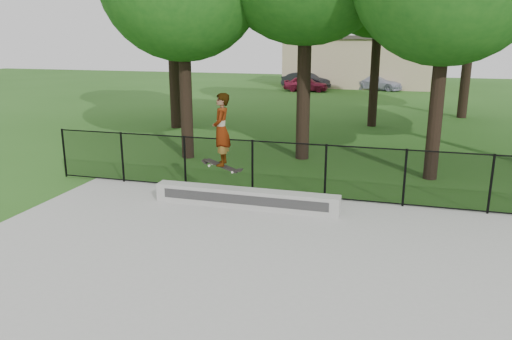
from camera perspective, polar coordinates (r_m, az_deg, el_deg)
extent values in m
plane|color=#245116|center=(8.15, 1.40, -16.48)|extent=(100.00, 100.00, 0.00)
cube|color=#A0A09B|center=(8.13, 1.40, -16.30)|extent=(14.00, 12.00, 0.06)
cube|color=#A1A29D|center=(12.61, -1.21, -3.25)|extent=(4.75, 0.40, 0.48)
imported|color=maroon|center=(40.15, 5.72, 9.77)|extent=(3.45, 1.44, 1.18)
imported|color=black|center=(42.06, 5.69, 10.12)|extent=(3.96, 2.78, 1.34)
imported|color=#ACADC3|center=(42.23, 13.68, 9.69)|extent=(4.11, 2.89, 1.19)
cube|color=black|center=(12.28, -3.90, 0.49)|extent=(0.81, 0.23, 0.29)
imported|color=#A0CFD2|center=(12.09, -3.98, 4.63)|extent=(0.56, 0.72, 1.76)
cylinder|color=black|center=(16.31, -21.08, 1.84)|extent=(0.06, 0.06, 1.50)
cylinder|color=black|center=(15.20, -15.03, 1.43)|extent=(0.06, 0.06, 1.50)
cylinder|color=black|center=(14.29, -8.13, 0.95)|extent=(0.06, 0.06, 1.50)
cylinder|color=black|center=(13.61, -0.41, 0.39)|extent=(0.06, 0.06, 1.50)
cylinder|color=black|center=(13.20, 7.94, -0.23)|extent=(0.06, 0.06, 1.50)
cylinder|color=black|center=(13.09, 16.63, -0.86)|extent=(0.06, 0.06, 1.50)
cylinder|color=black|center=(13.28, 25.27, -1.47)|extent=(0.06, 0.06, 1.50)
cylinder|color=black|center=(13.03, 8.06, 2.83)|extent=(16.00, 0.04, 0.04)
cylinder|color=black|center=(13.40, 7.83, -3.12)|extent=(16.00, 0.04, 0.04)
cube|color=black|center=(13.20, 7.94, -0.23)|extent=(16.00, 0.01, 1.50)
cylinder|color=black|center=(17.87, -8.02, 8.70)|extent=(0.44, 0.44, 4.64)
cylinder|color=black|center=(17.60, 5.48, 9.87)|extent=(0.44, 0.44, 5.37)
cylinder|color=black|center=(15.88, 19.94, 7.16)|extent=(0.44, 0.44, 4.64)
cylinder|color=black|center=(24.09, -9.29, 10.45)|extent=(0.44, 0.44, 4.79)
cylinder|color=black|center=(24.80, 13.45, 11.37)|extent=(0.44, 0.44, 5.66)
cylinder|color=black|center=(28.97, 22.88, 10.17)|extent=(0.44, 0.44, 4.73)
cube|color=tan|center=(44.94, 11.53, 11.91)|extent=(12.00, 6.00, 4.00)
cube|color=#3F3833|center=(44.88, 11.68, 14.65)|extent=(12.40, 6.40, 0.30)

